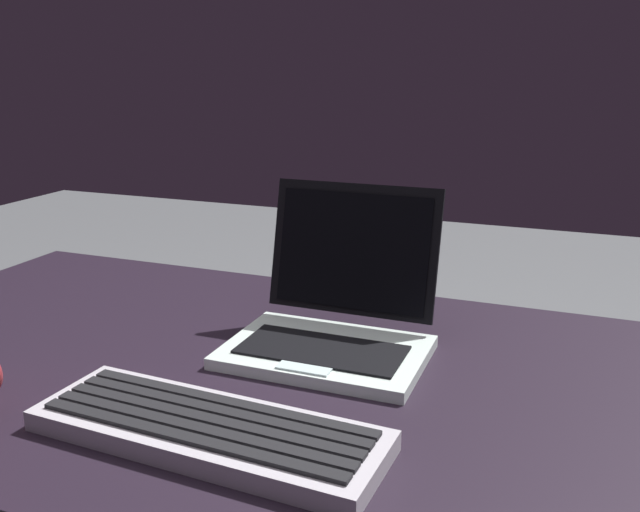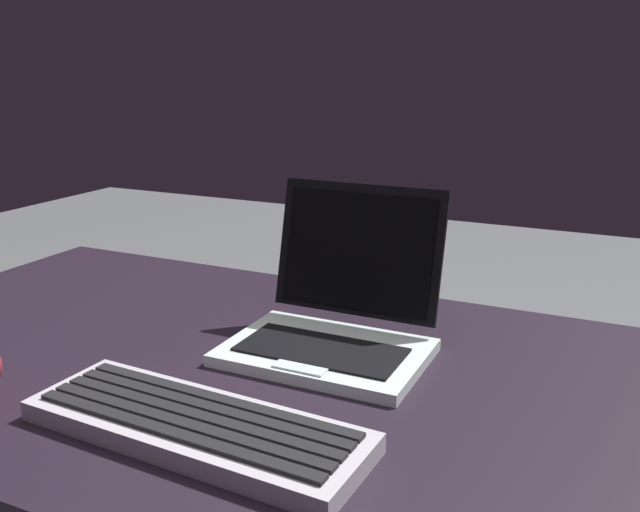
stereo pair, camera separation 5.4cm
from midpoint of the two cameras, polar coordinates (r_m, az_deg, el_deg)
The scene contains 3 objects.
desk at distance 0.83m, azimuth 6.34°, elevation -16.69°, with size 1.47×0.65×0.73m.
laptop_front at distance 0.86m, azimuth 3.12°, elevation -5.18°, with size 0.24×0.21×0.20m.
external_keyboard at distance 0.69m, azimuth -7.99°, elevation -13.70°, with size 0.35×0.13×0.02m.
Camera 2 is at (0.24, -0.66, 1.08)m, focal length 38.79 mm.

